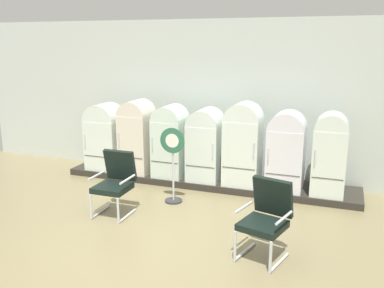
{
  "coord_description": "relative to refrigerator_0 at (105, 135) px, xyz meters",
  "views": [
    {
      "loc": [
        2.51,
        -4.72,
        2.84
      ],
      "look_at": [
        -0.22,
        2.75,
        0.88
      ],
      "focal_mm": 38.97,
      "sensor_mm": 36.0,
      "label": 1
    }
  ],
  "objects": [
    {
      "name": "refrigerator_6",
      "position": [
        4.64,
        -0.01,
        0.05
      ],
      "size": [
        0.58,
        0.64,
        1.5
      ],
      "color": "silver",
      "rests_on": "display_plinth"
    },
    {
      "name": "refrigerator_0",
      "position": [
        0.0,
        0.0,
        0.0
      ],
      "size": [
        0.72,
        0.65,
        1.43
      ],
      "color": "silver",
      "rests_on": "display_plinth"
    },
    {
      "name": "refrigerator_4",
      "position": [
        3.05,
        -0.01,
        0.1
      ],
      "size": [
        0.68,
        0.63,
        1.6
      ],
      "color": "silver",
      "rests_on": "display_plinth"
    },
    {
      "name": "refrigerator_5",
      "position": [
        3.87,
        -0.0,
        0.03
      ],
      "size": [
        0.67,
        0.65,
        1.48
      ],
      "color": "white",
      "rests_on": "display_plinth"
    },
    {
      "name": "sign_stand",
      "position": [
        2.03,
        -1.04,
        -0.21
      ],
      "size": [
        0.46,
        0.32,
        1.38
      ],
      "color": "#2D2D30",
      "rests_on": "ground"
    },
    {
      "name": "back_wall",
      "position": [
        2.29,
        0.76,
        0.79
      ],
      "size": [
        11.76,
        0.12,
        3.3
      ],
      "color": "silver",
      "rests_on": "ground"
    },
    {
      "name": "display_plinth",
      "position": [
        2.29,
        0.12,
        -0.81
      ],
      "size": [
        5.99,
        0.95,
        0.13
      ],
      "primitive_type": "cube",
      "color": "#2E2A24",
      "rests_on": "ground"
    },
    {
      "name": "refrigerator_3",
      "position": [
        2.29,
        0.03,
        0.01
      ],
      "size": [
        0.64,
        0.71,
        1.44
      ],
      "color": "silver",
      "rests_on": "display_plinth"
    },
    {
      "name": "ground",
      "position": [
        2.29,
        -2.9,
        -0.9
      ],
      "size": [
        12.0,
        10.0,
        0.05
      ],
      "primitive_type": "cube",
      "color": "#837651"
    },
    {
      "name": "armchair_right",
      "position": [
        3.96,
        -2.43,
        -0.29
      ],
      "size": [
        0.73,
        0.79,
        1.07
      ],
      "color": "silver",
      "rests_on": "ground"
    },
    {
      "name": "refrigerator_1",
      "position": [
        0.77,
        0.02,
        0.07
      ],
      "size": [
        0.61,
        0.68,
        1.54
      ],
      "color": "silver",
      "rests_on": "display_plinth"
    },
    {
      "name": "refrigerator_2",
      "position": [
        1.53,
        0.01,
        0.03
      ],
      "size": [
        0.62,
        0.68,
        1.47
      ],
      "color": "silver",
      "rests_on": "display_plinth"
    },
    {
      "name": "armchair_left",
      "position": [
        1.31,
        -1.84,
        -0.29
      ],
      "size": [
        0.62,
        0.67,
        1.07
      ],
      "color": "silver",
      "rests_on": "ground"
    }
  ]
}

